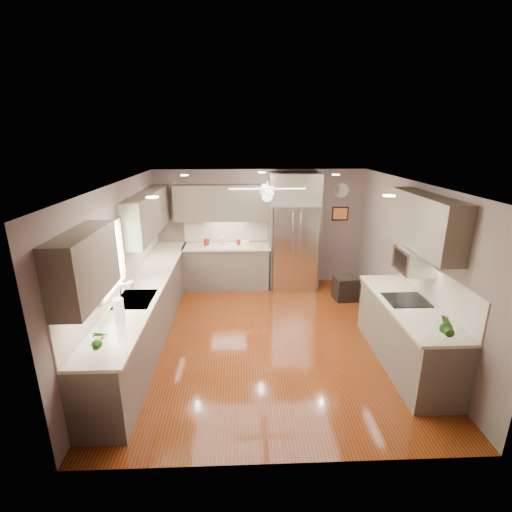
{
  "coord_description": "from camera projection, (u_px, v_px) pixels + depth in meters",
  "views": [
    {
      "loc": [
        -0.4,
        -5.4,
        3.14
      ],
      "look_at": [
        -0.16,
        0.6,
        1.21
      ],
      "focal_mm": 26.0,
      "sensor_mm": 36.0,
      "label": 1
    }
  ],
  "objects": [
    {
      "name": "potted_plant_right",
      "position": [
        447.0,
        327.0,
        4.16
      ],
      "size": [
        0.2,
        0.17,
        0.33
      ],
      "primitive_type": "imported",
      "rotation": [
        0.0,
        0.0,
        -0.16
      ],
      "color": "#255618",
      "rests_on": "right_run"
    },
    {
      "name": "canister_b",
      "position": [
        210.0,
        242.0,
        7.9
      ],
      "size": [
        0.1,
        0.1,
        0.13
      ],
      "primitive_type": "cylinder",
      "rotation": [
        0.0,
        0.0,
        -0.31
      ],
      "color": "silver",
      "rests_on": "back_run"
    },
    {
      "name": "left_run",
      "position": [
        147.0,
        308.0,
        6.03
      ],
      "size": [
        0.65,
        4.7,
        1.45
      ],
      "color": "brown",
      "rests_on": "ground"
    },
    {
      "name": "window",
      "position": [
        109.0,
        259.0,
        5.08
      ],
      "size": [
        0.05,
        1.12,
        0.92
      ],
      "color": "#BFF2B2",
      "rests_on": "wall_left"
    },
    {
      "name": "potted_plant_left",
      "position": [
        97.0,
        340.0,
        3.89
      ],
      "size": [
        0.19,
        0.15,
        0.33
      ],
      "primitive_type": "imported",
      "rotation": [
        0.0,
        0.0,
        0.17
      ],
      "color": "#255618",
      "rests_on": "left_run"
    },
    {
      "name": "canister_d",
      "position": [
        238.0,
        242.0,
        7.92
      ],
      "size": [
        0.09,
        0.09,
        0.11
      ],
      "primitive_type": "cylinder",
      "rotation": [
        0.0,
        0.0,
        0.22
      ],
      "color": "maroon",
      "rests_on": "back_run"
    },
    {
      "name": "back_run",
      "position": [
        227.0,
        265.0,
        8.03
      ],
      "size": [
        1.85,
        0.65,
        1.45
      ],
      "color": "brown",
      "rests_on": "ground"
    },
    {
      "name": "refrigerator",
      "position": [
        294.0,
        234.0,
        7.83
      ],
      "size": [
        1.06,
        0.75,
        2.45
      ],
      "color": "silver",
      "rests_on": "ground"
    },
    {
      "name": "ceiling",
      "position": [
        269.0,
        183.0,
        5.35
      ],
      "size": [
        5.0,
        5.0,
        0.0
      ],
      "primitive_type": "plane",
      "rotation": [
        3.14,
        0.0,
        0.0
      ],
      "color": "white",
      "rests_on": "ground"
    },
    {
      "name": "canister_c",
      "position": [
        223.0,
        241.0,
        7.91
      ],
      "size": [
        0.11,
        0.11,
        0.17
      ],
      "primitive_type": "cylinder",
      "rotation": [
        0.0,
        0.0,
        0.02
      ],
      "color": "#C4B393",
      "rests_on": "back_run"
    },
    {
      "name": "recessed_lights",
      "position": [
        264.0,
        181.0,
        5.73
      ],
      "size": [
        2.84,
        3.14,
        0.01
      ],
      "color": "white",
      "rests_on": "ceiling"
    },
    {
      "name": "microwave",
      "position": [
        414.0,
        261.0,
        5.21
      ],
      "size": [
        0.43,
        0.55,
        0.34
      ],
      "color": "silver",
      "rests_on": "wall_right"
    },
    {
      "name": "paper_towel",
      "position": [
        119.0,
        310.0,
        4.61
      ],
      "size": [
        0.13,
        0.13,
        0.33
      ],
      "color": "white",
      "rests_on": "left_run"
    },
    {
      "name": "wall_left",
      "position": [
        121.0,
        267.0,
        5.64
      ],
      "size": [
        0.0,
        5.0,
        5.0
      ],
      "primitive_type": "plane",
      "rotation": [
        1.57,
        0.0,
        1.57
      ],
      "color": "brown",
      "rests_on": "ground"
    },
    {
      "name": "framed_print",
      "position": [
        340.0,
        214.0,
        8.06
      ],
      "size": [
        0.36,
        0.03,
        0.3
      ],
      "color": "black",
      "rests_on": "wall_back"
    },
    {
      "name": "wall_clock",
      "position": [
        342.0,
        190.0,
        7.91
      ],
      "size": [
        0.3,
        0.03,
        0.3
      ],
      "color": "white",
      "rests_on": "wall_back"
    },
    {
      "name": "bowl",
      "position": [
        246.0,
        244.0,
        7.86
      ],
      "size": [
        0.26,
        0.26,
        0.05
      ],
      "primitive_type": "imported",
      "rotation": [
        0.0,
        0.0,
        -0.35
      ],
      "color": "#C4B393",
      "rests_on": "back_run"
    },
    {
      "name": "soap_bottle",
      "position": [
        130.0,
        284.0,
        5.56
      ],
      "size": [
        0.1,
        0.1,
        0.19
      ],
      "primitive_type": "imported",
      "rotation": [
        0.0,
        0.0,
        -0.17
      ],
      "color": "white",
      "rests_on": "left_run"
    },
    {
      "name": "ceiling_fan",
      "position": [
        267.0,
        192.0,
        5.68
      ],
      "size": [
        1.18,
        1.18,
        0.32
      ],
      "color": "white",
      "rests_on": "ceiling"
    },
    {
      "name": "sink",
      "position": [
        135.0,
        301.0,
        5.28
      ],
      "size": [
        0.5,
        0.7,
        0.32
      ],
      "color": "silver",
      "rests_on": "left_run"
    },
    {
      "name": "wall_front",
      "position": [
        288.0,
        356.0,
        3.35
      ],
      "size": [
        4.5,
        0.0,
        4.5
      ],
      "primitive_type": "plane",
      "rotation": [
        -1.57,
        0.0,
        0.0
      ],
      "color": "brown",
      "rests_on": "ground"
    },
    {
      "name": "wall_right",
      "position": [
        411.0,
        263.0,
        5.82
      ],
      "size": [
        0.0,
        5.0,
        5.0
      ],
      "primitive_type": "plane",
      "rotation": [
        1.57,
        0.0,
        -1.57
      ],
      "color": "brown",
      "rests_on": "ground"
    },
    {
      "name": "canister_a",
      "position": [
        206.0,
        242.0,
        7.84
      ],
      "size": [
        0.11,
        0.11,
        0.15
      ],
      "primitive_type": "cylinder",
      "rotation": [
        0.0,
        0.0,
        -0.17
      ],
      "color": "maroon",
      "rests_on": "back_run"
    },
    {
      "name": "floor",
      "position": [
        267.0,
        336.0,
        6.11
      ],
      "size": [
        5.0,
        5.0,
        0.0
      ],
      "primitive_type": "plane",
      "color": "#4C160A",
      "rests_on": "ground"
    },
    {
      "name": "right_run",
      "position": [
        406.0,
        332.0,
        5.28
      ],
      "size": [
        0.7,
        2.2,
        1.45
      ],
      "color": "brown",
      "rests_on": "ground"
    },
    {
      "name": "stool",
      "position": [
        345.0,
        288.0,
        7.47
      ],
      "size": [
        0.46,
        0.46,
        0.49
      ],
      "color": "black",
      "rests_on": "ground"
    },
    {
      "name": "uppers",
      "position": [
        221.0,
        217.0,
        6.18
      ],
      "size": [
        4.5,
        4.7,
        0.95
      ],
      "color": "brown",
      "rests_on": "wall_left"
    },
    {
      "name": "wall_back",
      "position": [
        260.0,
        228.0,
        8.11
      ],
      "size": [
        4.5,
        0.0,
        4.5
      ],
      "primitive_type": "plane",
      "rotation": [
        1.57,
        0.0,
        0.0
      ],
      "color": "brown",
      "rests_on": "ground"
    }
  ]
}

